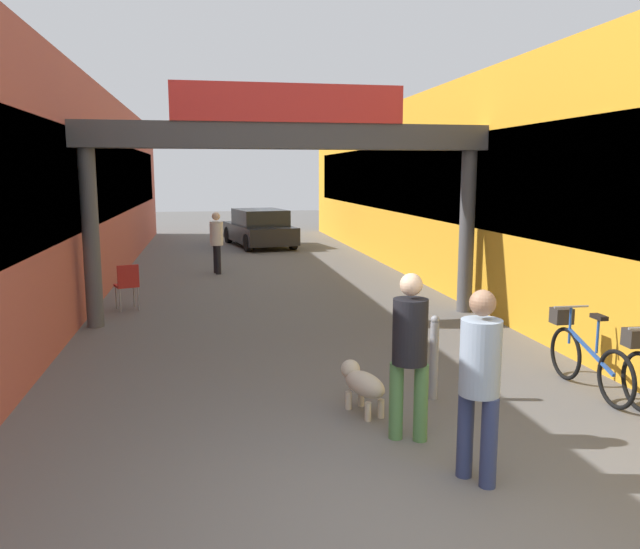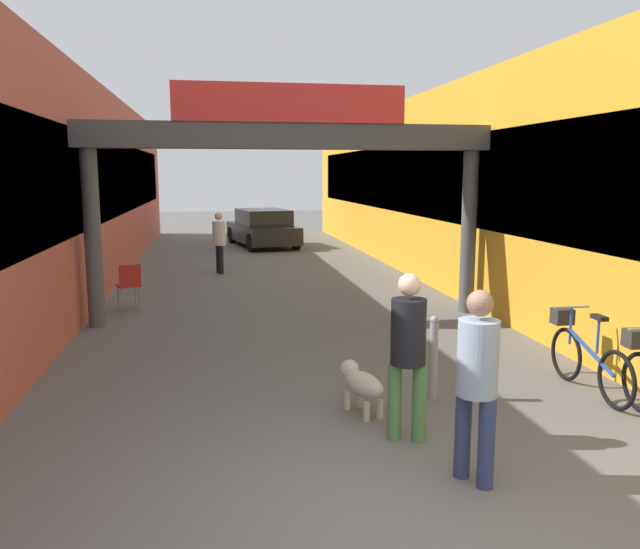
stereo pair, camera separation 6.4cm
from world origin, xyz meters
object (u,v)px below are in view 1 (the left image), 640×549
at_px(pedestrian_carrying_crate, 217,239).
at_px(bicycle_blue_second, 584,355).
at_px(pedestrian_companion, 480,374).
at_px(cafe_chair_red_nearer, 127,283).
at_px(pedestrian_with_dog, 410,346).
at_px(parked_car_black, 259,228).
at_px(dog_on_leash, 362,383).
at_px(bollard_post_metal, 434,357).

xyz_separation_m(pedestrian_carrying_crate, bicycle_blue_second, (4.20, -9.79, -0.48)).
bearing_deg(pedestrian_companion, bicycle_blue_second, 40.54).
height_order(pedestrian_companion, cafe_chair_red_nearer, pedestrian_companion).
xyz_separation_m(pedestrian_with_dog, pedestrian_companion, (0.30, -0.92, -0.00)).
bearing_deg(parked_car_black, pedestrian_companion, -88.91).
bearing_deg(pedestrian_with_dog, pedestrian_companion, -71.84).
relative_size(dog_on_leash, bollard_post_metal, 0.76).
height_order(dog_on_leash, bollard_post_metal, bollard_post_metal).
distance_m(pedestrian_carrying_crate, dog_on_leash, 10.12).
bearing_deg(cafe_chair_red_nearer, pedestrian_carrying_crate, 67.21).
distance_m(pedestrian_with_dog, bicycle_blue_second, 2.78).
height_order(pedestrian_companion, bollard_post_metal, pedestrian_companion).
bearing_deg(parked_car_black, pedestrian_carrying_crate, -105.00).
bearing_deg(cafe_chair_red_nearer, bicycle_blue_second, -43.18).
distance_m(dog_on_leash, cafe_chair_red_nearer, 6.61).
bearing_deg(pedestrian_carrying_crate, bicycle_blue_second, -66.79).
bearing_deg(pedestrian_companion, cafe_chair_red_nearer, 116.35).
relative_size(dog_on_leash, cafe_chair_red_nearer, 0.85).
height_order(bicycle_blue_second, bollard_post_metal, bollard_post_metal).
distance_m(pedestrian_carrying_crate, bicycle_blue_second, 10.67).
relative_size(pedestrian_with_dog, parked_car_black, 0.39).
distance_m(bicycle_blue_second, cafe_chair_red_nearer, 8.18).
xyz_separation_m(bollard_post_metal, parked_car_black, (-0.68, 15.81, 0.14)).
xyz_separation_m(pedestrian_with_dog, pedestrian_carrying_crate, (-1.66, 10.79, -0.04)).
distance_m(pedestrian_companion, bicycle_blue_second, 2.99).
xyz_separation_m(pedestrian_companion, pedestrian_carrying_crate, (-1.96, 11.71, -0.04)).
bearing_deg(dog_on_leash, pedestrian_with_dog, -70.68).
height_order(bollard_post_metal, parked_car_black, parked_car_black).
distance_m(pedestrian_with_dog, bollard_post_metal, 1.29).
relative_size(bicycle_blue_second, bollard_post_metal, 1.70).
bearing_deg(bicycle_blue_second, pedestrian_companion, -139.46).
xyz_separation_m(pedestrian_carrying_crate, bollard_post_metal, (2.30, -9.77, -0.41)).
bearing_deg(pedestrian_carrying_crate, bollard_post_metal, -76.75).
height_order(pedestrian_with_dog, dog_on_leash, pedestrian_with_dog).
height_order(pedestrian_companion, dog_on_leash, pedestrian_companion).
bearing_deg(dog_on_leash, bollard_post_metal, 14.90).
relative_size(pedestrian_with_dog, dog_on_leash, 2.19).
distance_m(pedestrian_with_dog, pedestrian_carrying_crate, 10.92).
xyz_separation_m(bollard_post_metal, cafe_chair_red_nearer, (-4.06, 5.57, 0.04)).
distance_m(pedestrian_carrying_crate, bollard_post_metal, 10.04).
bearing_deg(bicycle_blue_second, pedestrian_with_dog, -158.53).
relative_size(pedestrian_companion, parked_car_black, 0.39).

